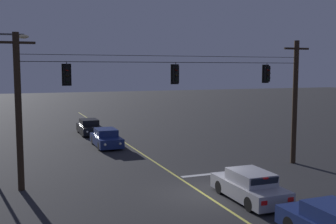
{
  "coord_description": "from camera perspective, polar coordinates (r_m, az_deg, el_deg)",
  "views": [
    {
      "loc": [
        -8.43,
        -17.18,
        6.01
      ],
      "look_at": [
        0.0,
        4.91,
        3.51
      ],
      "focal_mm": 43.49,
      "sensor_mm": 36.0,
      "label": 1
    }
  ],
  "objects": [
    {
      "name": "stop_bar_paint",
      "position": [
        23.72,
        5.74,
        -8.66
      ],
      "size": [
        3.4,
        0.36,
        0.01
      ],
      "primitive_type": "cube",
      "color": "silver",
      "rests_on": "ground"
    },
    {
      "name": "ground_plane",
      "position": [
        20.06,
        5.11,
        -11.42
      ],
      "size": [
        180.0,
        180.0,
        0.0
      ],
      "primitive_type": "plane",
      "color": "#28282B"
    },
    {
      "name": "lane_centre_stripe",
      "position": [
        29.0,
        -3.54,
        -5.93
      ],
      "size": [
        0.14,
        60.0,
        0.01
      ],
      "primitive_type": "cube",
      "color": "#D1C64C",
      "rests_on": "ground"
    },
    {
      "name": "car_oncoming_trailing",
      "position": [
        38.36,
        -10.97,
        -2.11
      ],
      "size": [
        1.8,
        4.42,
        1.39
      ],
      "color": "black",
      "rests_on": "ground"
    },
    {
      "name": "car_oncoming_lead",
      "position": [
        32.04,
        -8.65,
        -3.67
      ],
      "size": [
        1.8,
        4.42,
        1.39
      ],
      "color": "navy",
      "rests_on": "ground"
    },
    {
      "name": "traffic_light_left_inner",
      "position": [
        22.73,
        1.09,
        5.32
      ],
      "size": [
        0.48,
        0.41,
        1.22
      ],
      "color": "black"
    },
    {
      "name": "traffic_light_centre",
      "position": [
        25.58,
        13.7,
        5.23
      ],
      "size": [
        0.48,
        0.41,
        1.22
      ],
      "color": "black"
    },
    {
      "name": "traffic_light_leftmost",
      "position": [
        21.23,
        -13.98,
        5.09
      ],
      "size": [
        0.48,
        0.41,
        1.22
      ],
      "color": "black"
    },
    {
      "name": "car_waiting_near_lane",
      "position": [
        19.33,
        11.36,
        -10.19
      ],
      "size": [
        1.8,
        4.33,
        1.39
      ],
      "color": "#A5A5AD",
      "rests_on": "ground"
    },
    {
      "name": "signal_span_assembly",
      "position": [
        22.8,
        0.9,
        1.09
      ],
      "size": [
        18.24,
        0.32,
        7.78
      ],
      "color": "#2D2116",
      "rests_on": "ground"
    }
  ]
}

